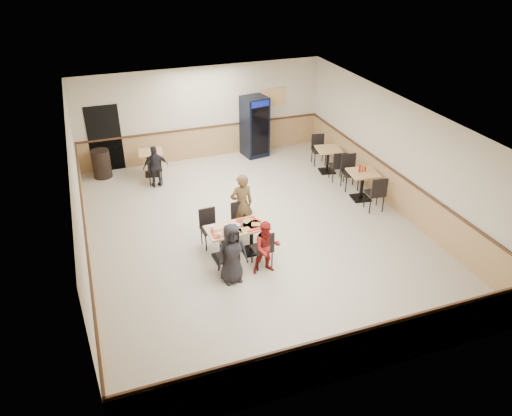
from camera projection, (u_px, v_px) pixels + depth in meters
name	position (u px, v px, depth m)	size (l,w,h in m)	color
ground	(255.00, 231.00, 12.61)	(10.00, 10.00, 0.00)	beige
room_shell	(282.00, 162.00, 14.94)	(10.00, 10.00, 10.00)	silver
main_table	(237.00, 236.00, 11.45)	(1.45, 0.79, 0.76)	black
main_chairs	(235.00, 238.00, 11.45)	(1.35, 1.73, 0.96)	black
diner_woman_left	(232.00, 253.00, 10.52)	(0.68, 0.44, 1.39)	black
diner_woman_right	(267.00, 248.00, 10.82)	(0.61, 0.48, 1.26)	maroon
diner_man_opposite	(242.00, 204.00, 12.15)	(0.59, 0.39, 1.61)	brown
lone_diner	(156.00, 167.00, 14.49)	(0.74, 0.31, 1.27)	black
tabletop_clutter	(240.00, 227.00, 11.28)	(1.25, 0.66, 0.12)	red
side_table_near	(362.00, 181.00, 13.85)	(0.86, 0.86, 0.82)	black
side_table_near_chair_south	(375.00, 192.00, 13.33)	(0.48, 0.48, 1.04)	black
side_table_near_chair_north	(351.00, 172.00, 14.41)	(0.48, 0.48, 1.04)	black
side_table_far	(328.00, 156.00, 15.43)	(0.84, 0.84, 0.77)	black
side_table_far_chair_south	(337.00, 165.00, 14.93)	(0.45, 0.45, 0.98)	black
side_table_far_chair_north	(319.00, 150.00, 15.95)	(0.45, 0.45, 0.98)	black
condiment_caddy	(362.00, 169.00, 13.71)	(0.23, 0.06, 0.20)	red
back_table	(151.00, 159.00, 15.26)	(0.79, 0.79, 0.76)	black
back_table_chair_lone	(155.00, 168.00, 14.77)	(0.44, 0.44, 0.96)	black
pepsi_cooler	(255.00, 127.00, 16.37)	(0.86, 0.86, 1.99)	black
trash_bin	(102.00, 164.00, 15.15)	(0.55, 0.55, 0.87)	black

